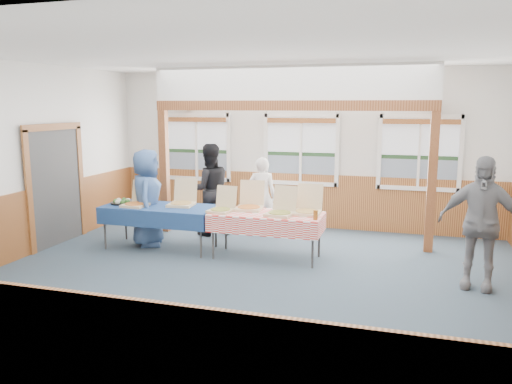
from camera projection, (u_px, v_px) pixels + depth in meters
floor at (251, 281)px, 7.18m from camera, size 8.00×8.00×0.00m
ceiling at (250, 52)px, 6.63m from camera, size 8.00×8.00×0.00m
wall_back at (301, 150)px, 10.21m from camera, size 8.00×0.00×8.00m
wall_front at (107, 232)px, 3.60m from camera, size 8.00×0.00×8.00m
wall_left at (14, 162)px, 8.03m from camera, size 0.00×8.00×8.00m
wainscot_back at (300, 200)px, 10.36m from camera, size 7.98×0.05×1.10m
wainscot_front at (116, 364)px, 3.81m from camera, size 7.98×0.05×1.10m
wainscot_left at (21, 225)px, 8.21m from camera, size 0.05×6.98×1.10m
cased_opening at (56, 187)px, 8.97m from camera, size 0.06×1.30×2.10m
window_left at (197, 143)px, 10.80m from camera, size 1.56×0.10×1.46m
window_mid at (301, 146)px, 10.15m from camera, size 1.56×0.10×1.46m
window_right at (419, 149)px, 9.50m from camera, size 1.56×0.10×1.46m
post_left at (165, 172)px, 9.85m from camera, size 0.15×0.15×2.40m
post_right at (432, 183)px, 8.44m from camera, size 0.15×0.15×2.40m
cross_beam at (289, 106)px, 8.92m from camera, size 5.15×0.18×0.18m
table_left at (160, 209)px, 8.72m from camera, size 2.06×1.05×0.76m
table_right at (267, 217)px, 8.15m from camera, size 1.92×1.06×0.76m
pizza_box_a at (136, 202)px, 8.71m from camera, size 0.41×0.49×0.43m
pizza_box_b at (182, 202)px, 8.76m from camera, size 0.47×0.55×0.46m
pizza_box_c at (222, 208)px, 8.25m from camera, size 0.42×0.49×0.41m
pizza_box_d at (249, 206)px, 8.41m from camera, size 0.47×0.55×0.47m
pizza_box_e at (281, 211)px, 7.98m from camera, size 0.47×0.55×0.45m
pizza_box_f at (308, 210)px, 8.08m from camera, size 0.42×0.51×0.46m
veggie_tray at (122, 202)px, 8.92m from camera, size 0.40×0.40×0.09m
drink_glass at (316, 215)px, 7.65m from camera, size 0.07×0.07×0.15m
woman_white at (262, 196)px, 9.68m from camera, size 0.61×0.47×1.51m
woman_black at (209, 189)px, 9.63m from camera, size 1.09×1.05×1.78m
man_blue at (147, 198)px, 8.89m from camera, size 0.83×0.99×1.73m
person_grey at (480, 223)px, 6.78m from camera, size 1.15×0.66×1.84m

